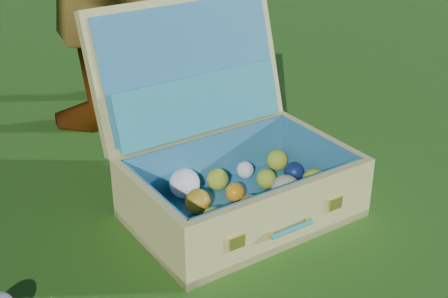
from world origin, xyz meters
TOP-DOWN VIEW (x-y plane):
  - ground at (0.00, 0.00)m, footprint 60.00×60.00m
  - suitcase at (0.07, 0.18)m, footprint 0.64×0.60m

SIDE VIEW (x-z plane):
  - ground at x=0.00m, z-range 0.00..0.00m
  - suitcase at x=0.07m, z-range -0.12..0.44m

